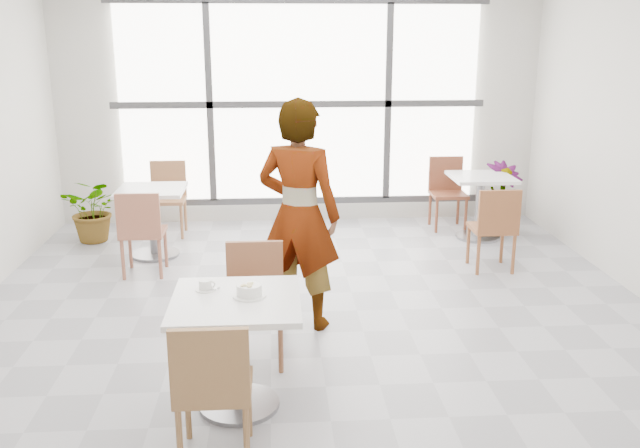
{
  "coord_description": "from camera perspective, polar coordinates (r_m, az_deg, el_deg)",
  "views": [
    {
      "loc": [
        -0.32,
        -5.07,
        2.33
      ],
      "look_at": [
        0.0,
        -0.3,
        1.0
      ],
      "focal_mm": 38.27,
      "sensor_mm": 36.0,
      "label": 1
    }
  ],
  "objects": [
    {
      "name": "wall_front",
      "position": [
        1.8,
        7.05,
        -12.09
      ],
      "size": [
        6.0,
        0.0,
        6.0
      ],
      "primitive_type": "plane",
      "rotation": [
        -1.57,
        0.0,
        0.0
      ],
      "color": "silver",
      "rests_on": "ground"
    },
    {
      "name": "coffee_cup",
      "position": [
        4.44,
        -9.54,
        -5.11
      ],
      "size": [
        0.16,
        0.13,
        0.07
      ],
      "color": "white",
      "rests_on": "main_table"
    },
    {
      "name": "floor",
      "position": [
        5.59,
        -0.21,
        -9.09
      ],
      "size": [
        7.0,
        7.0,
        0.0
      ],
      "primitive_type": "plane",
      "color": "#9E9EA5",
      "rests_on": "ground"
    },
    {
      "name": "bg_chair_left_far",
      "position": [
        8.36,
        -12.6,
        2.56
      ],
      "size": [
        0.42,
        0.42,
        0.87
      ],
      "color": "#A36C45",
      "rests_on": "ground"
    },
    {
      "name": "bg_chair_right_far",
      "position": [
        8.59,
        10.58,
        3.02
      ],
      "size": [
        0.42,
        0.42,
        0.87
      ],
      "color": "brown",
      "rests_on": "ground"
    },
    {
      "name": "person",
      "position": [
        5.45,
        -1.77,
        0.73
      ],
      "size": [
        0.8,
        0.68,
        1.87
      ],
      "primitive_type": "imported",
      "rotation": [
        0.0,
        0.0,
        2.74
      ],
      "color": "black",
      "rests_on": "ground"
    },
    {
      "name": "plant_left",
      "position": [
        8.29,
        -18.33,
        1.13
      ],
      "size": [
        0.79,
        0.72,
        0.75
      ],
      "primitive_type": "imported",
      "rotation": [
        0.0,
        0.0,
        -0.22
      ],
      "color": "#59893E",
      "rests_on": "ground"
    },
    {
      "name": "bg_table_left",
      "position": [
        7.54,
        -13.82,
        0.96
      ],
      "size": [
        0.7,
        0.7,
        0.75
      ],
      "color": "silver",
      "rests_on": "ground"
    },
    {
      "name": "wall_back",
      "position": [
        8.61,
        -1.74,
        10.04
      ],
      "size": [
        6.0,
        0.0,
        6.0
      ],
      "primitive_type": "plane",
      "rotation": [
        1.57,
        0.0,
        0.0
      ],
      "color": "silver",
      "rests_on": "ground"
    },
    {
      "name": "window",
      "position": [
        8.55,
        -1.72,
        10.0
      ],
      "size": [
        4.6,
        0.07,
        2.52
      ],
      "color": "white",
      "rests_on": "ground"
    },
    {
      "name": "chair_near",
      "position": [
        3.85,
        -8.98,
        -13.02
      ],
      "size": [
        0.42,
        0.42,
        0.87
      ],
      "rotation": [
        0.0,
        0.0,
        3.14
      ],
      "color": "olive",
      "rests_on": "ground"
    },
    {
      "name": "main_table",
      "position": [
        4.38,
        -6.97,
        -8.97
      ],
      "size": [
        0.8,
        0.8,
        0.75
      ],
      "color": "white",
      "rests_on": "ground"
    },
    {
      "name": "bg_table_right",
      "position": [
        8.19,
        13.24,
        2.15
      ],
      "size": [
        0.7,
        0.7,
        0.75
      ],
      "color": "white",
      "rests_on": "ground"
    },
    {
      "name": "chair_far",
      "position": [
        5.03,
        -5.45,
        -5.84
      ],
      "size": [
        0.42,
        0.42,
        0.87
      ],
      "color": "brown",
      "rests_on": "ground"
    },
    {
      "name": "oatmeal_bowl",
      "position": [
        4.29,
        -5.94,
        -5.52
      ],
      "size": [
        0.21,
        0.21,
        0.1
      ],
      "color": "white",
      "rests_on": "main_table"
    },
    {
      "name": "bg_chair_left_near",
      "position": [
        6.91,
        -14.72,
        -0.31
      ],
      "size": [
        0.42,
        0.42,
        0.87
      ],
      "rotation": [
        0.0,
        0.0,
        3.14
      ],
      "color": "#A5624A",
      "rests_on": "ground"
    },
    {
      "name": "bg_chair_right_near",
      "position": [
        7.04,
        14.42,
        0.01
      ],
      "size": [
        0.42,
        0.42,
        0.87
      ],
      "rotation": [
        0.0,
        0.0,
        3.14
      ],
      "color": "brown",
      "rests_on": "ground"
    },
    {
      "name": "plant_right",
      "position": [
        8.53,
        14.87,
        2.15
      ],
      "size": [
        0.57,
        0.57,
        0.85
      ],
      "primitive_type": "imported",
      "rotation": [
        0.0,
        0.0,
        0.22
      ],
      "color": "#608D41",
      "rests_on": "ground"
    }
  ]
}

